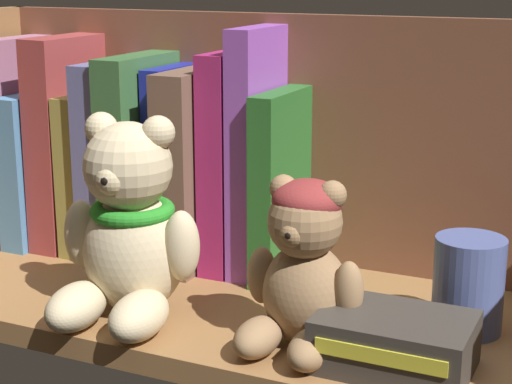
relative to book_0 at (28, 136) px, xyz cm
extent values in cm
cube|color=olive|center=(32.54, -8.87, -11.66)|extent=(70.77, 24.63, 2.00)
cube|color=brown|center=(32.54, 4.05, 0.43)|extent=(73.17, 1.20, 26.18)
cube|color=#99607B|center=(0.00, 0.00, 0.00)|extent=(2.69, 11.71, 21.32)
cube|color=teal|center=(3.04, 0.00, -2.74)|extent=(2.88, 14.59, 15.85)
cube|color=#963737|center=(6.39, 0.00, 0.19)|extent=(3.63, 13.07, 21.75)
cube|color=olive|center=(9.52, 0.00, -2.57)|extent=(2.41, 13.00, 16.19)
cube|color=slate|center=(12.31, 0.00, -0.90)|extent=(2.67, 14.09, 19.52)
cube|color=#376536|center=(15.53, 0.00, -0.53)|extent=(3.27, 14.96, 20.26)
cube|color=#1C2095|center=(18.48, 0.00, -1.08)|extent=(2.14, 9.36, 19.17)
cube|color=brown|center=(21.58, 0.00, -1.09)|extent=(3.56, 14.26, 19.14)
cube|color=#A2215F|center=(24.97, 0.00, -0.22)|extent=(2.71, 10.79, 20.89)
cube|color=purple|center=(27.78, 0.00, 0.96)|extent=(2.42, 10.76, 23.24)
cube|color=#276326|center=(30.40, 0.00, -1.85)|extent=(2.32, 12.47, 17.62)
ellipsoid|color=beige|center=(22.61, -14.38, -5.49)|extent=(8.78, 8.06, 10.33)
sphere|color=beige|center=(22.66, -14.89, 2.11)|extent=(7.35, 7.35, 7.35)
sphere|color=beige|center=(20.05, -14.62, 4.97)|extent=(2.76, 2.76, 2.76)
sphere|color=beige|center=(25.17, -14.14, 4.97)|extent=(2.76, 2.76, 2.76)
sphere|color=beige|center=(22.90, -17.49, 1.67)|extent=(2.76, 2.76, 2.76)
sphere|color=black|center=(22.99, -18.45, 1.74)|extent=(0.96, 0.96, 0.96)
ellipsoid|color=beige|center=(20.24, -19.53, -8.82)|extent=(4.76, 7.25, 3.67)
ellipsoid|color=beige|center=(25.90, -19.00, -8.82)|extent=(4.76, 7.25, 3.67)
ellipsoid|color=beige|center=(18.03, -15.33, -4.20)|extent=(3.25, 3.25, 5.97)
ellipsoid|color=beige|center=(27.29, -14.46, -4.20)|extent=(3.25, 3.25, 5.97)
torus|color=#278D25|center=(22.61, -14.38, -1.77)|extent=(7.05, 7.05, 1.32)
ellipsoid|color=#93704C|center=(38.10, -14.16, -6.63)|extent=(6.85, 6.29, 8.06)
sphere|color=#93704C|center=(38.08, -14.56, -0.70)|extent=(5.73, 5.73, 5.73)
sphere|color=#93704C|center=(36.10, -14.07, 1.53)|extent=(2.15, 2.15, 2.15)
sphere|color=#93704C|center=(40.11, -14.24, 1.53)|extent=(2.15, 2.15, 2.15)
sphere|color=#9B754E|center=(38.00, -16.59, -1.05)|extent=(2.15, 2.15, 2.15)
sphere|color=black|center=(37.97, -17.34, -0.99)|extent=(0.75, 0.75, 0.75)
ellipsoid|color=#93704C|center=(35.73, -17.89, -9.23)|extent=(3.45, 5.50, 2.87)
ellipsoid|color=#93704C|center=(40.15, -18.08, -9.23)|extent=(3.45, 5.50, 2.87)
ellipsoid|color=#93704C|center=(34.46, -14.41, -5.62)|extent=(2.42, 2.42, 4.66)
ellipsoid|color=#93704C|center=(41.71, -14.71, -5.62)|extent=(2.42, 2.42, 4.66)
ellipsoid|color=maroon|center=(38.10, -14.16, 0.87)|extent=(5.45, 5.45, 3.15)
cylinder|color=#4C5B99|center=(49.10, -6.69, -6.76)|extent=(5.64, 5.64, 7.81)
cube|color=#38332D|center=(45.68, -15.63, -8.62)|extent=(11.13, 7.59, 4.09)
cube|color=gold|center=(45.68, -19.50, -8.11)|extent=(9.46, 0.16, 1.15)
camera|label=1|loc=(60.45, -71.52, 17.95)|focal=59.60mm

